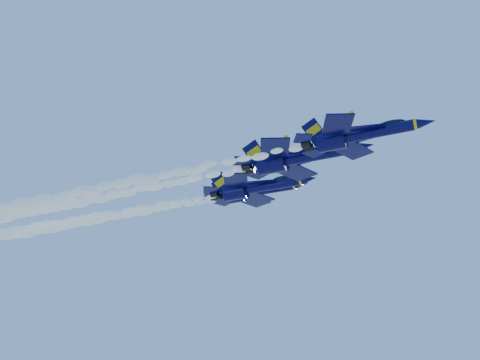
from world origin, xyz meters
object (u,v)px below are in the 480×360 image
at_px(jet_lead, 358,135).
at_px(jet_second, 298,158).
at_px(jet_fourth, 253,191).
at_px(jet_third, 256,187).

bearing_deg(jet_lead, jet_second, 145.82).
bearing_deg(jet_fourth, jet_second, -53.72).
relative_size(jet_second, jet_third, 1.01).
distance_m(jet_lead, jet_third, 28.84).
relative_size(jet_lead, jet_fourth, 0.82).
bearing_deg(jet_fourth, jet_third, -64.59).
bearing_deg(jet_second, jet_third, 133.10).
bearing_deg(jet_second, jet_fourth, 126.28).
bearing_deg(jet_third, jet_second, -46.90).
relative_size(jet_lead, jet_second, 0.85).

